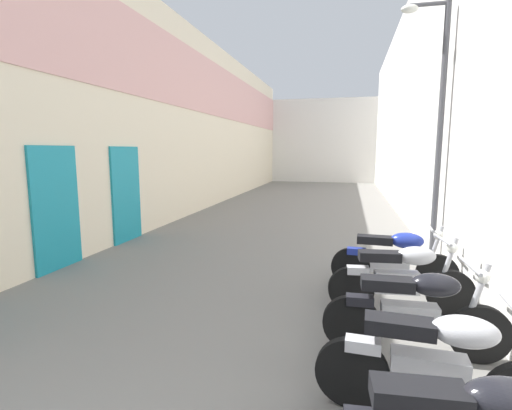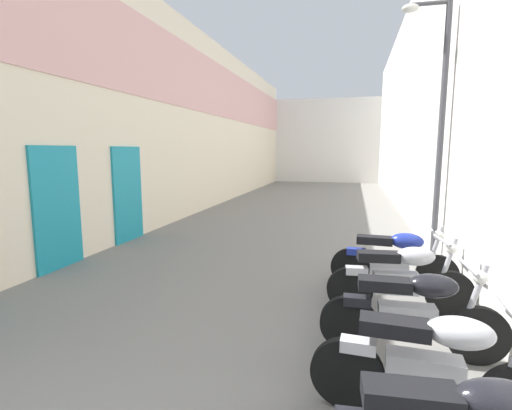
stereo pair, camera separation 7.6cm
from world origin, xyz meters
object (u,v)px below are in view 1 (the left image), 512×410
Objects in this scene: motorcycle_fourth at (415,310)px; motorcycle_sixth at (394,258)px; motorcycle_fifth at (401,276)px; street_lamp at (435,117)px; motorcycle_third at (437,363)px.

motorcycle_fourth is 1.96m from motorcycle_sixth.
motorcycle_sixth is (0.00, 0.88, 0.00)m from motorcycle_fifth.
motorcycle_third is at bearing -99.38° from street_lamp.
motorcycle_third is 1.00× the size of motorcycle_fourth.
motorcycle_third is 2.96m from motorcycle_sixth.
motorcycle_fourth is 1.00× the size of motorcycle_fifth.
motorcycle_fourth is 1.08m from motorcycle_fifth.
motorcycle_sixth is at bearing -118.89° from street_lamp.
motorcycle_sixth is at bearing 90.00° from motorcycle_third.
motorcycle_fifth is at bearing 90.00° from motorcycle_third.
motorcycle_fourth is 3.95m from street_lamp.
motorcycle_fourth and motorcycle_fifth have the same top height.
motorcycle_third and motorcycle_fifth have the same top height.
motorcycle_sixth is (-0.00, 1.96, 0.00)m from motorcycle_fourth.
motorcycle_third is 1.00m from motorcycle_fourth.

